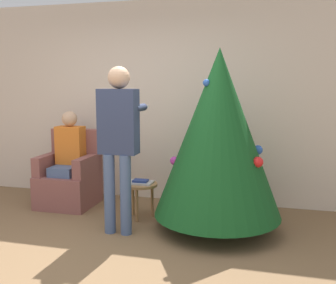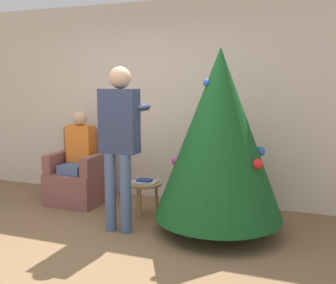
{
  "view_description": "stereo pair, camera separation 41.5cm",
  "coord_description": "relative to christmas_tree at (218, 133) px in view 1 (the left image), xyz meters",
  "views": [
    {
      "loc": [
        1.64,
        -2.95,
        1.61
      ],
      "look_at": [
        0.61,
        1.02,
        0.99
      ],
      "focal_mm": 42.0,
      "sensor_mm": 36.0,
      "label": 1
    },
    {
      "loc": [
        2.04,
        -2.83,
        1.61
      ],
      "look_at": [
        0.61,
        1.02,
        0.99
      ],
      "focal_mm": 42.0,
      "sensor_mm": 36.0,
      "label": 2
    }
  ],
  "objects": [
    {
      "name": "ground_plane",
      "position": [
        -1.12,
        -1.21,
        -1.08
      ],
      "size": [
        14.0,
        14.0,
        0.0
      ],
      "primitive_type": "plane",
      "color": "brown"
    },
    {
      "name": "wall_back",
      "position": [
        -1.12,
        1.02,
        0.27
      ],
      "size": [
        8.0,
        0.06,
        2.7
      ],
      "color": "beige",
      "rests_on": "ground_plane"
    },
    {
      "name": "christmas_tree",
      "position": [
        0.0,
        0.0,
        0.0
      ],
      "size": [
        1.38,
        1.38,
        1.98
      ],
      "color": "brown",
      "rests_on": "ground_plane"
    },
    {
      "name": "armchair",
      "position": [
        -2.02,
        0.43,
        -0.73
      ],
      "size": [
        0.69,
        0.67,
        0.99
      ],
      "color": "brown",
      "rests_on": "ground_plane"
    },
    {
      "name": "person_seated",
      "position": [
        -2.02,
        0.41,
        -0.4
      ],
      "size": [
        0.36,
        0.46,
        1.24
      ],
      "color": "#475B84",
      "rests_on": "ground_plane"
    },
    {
      "name": "person_standing",
      "position": [
        -1.02,
        -0.31,
        -0.0
      ],
      "size": [
        0.43,
        0.57,
        1.78
      ],
      "color": "#475B84",
      "rests_on": "ground_plane"
    },
    {
      "name": "side_stool",
      "position": [
        -0.94,
        0.16,
        -0.72
      ],
      "size": [
        0.41,
        0.41,
        0.43
      ],
      "color": "#A37547",
      "rests_on": "ground_plane"
    },
    {
      "name": "laptop",
      "position": [
        -0.94,
        0.16,
        -0.64
      ],
      "size": [
        0.29,
        0.21,
        0.02
      ],
      "color": "silver",
      "rests_on": "side_stool"
    },
    {
      "name": "book",
      "position": [
        -0.94,
        0.16,
        -0.62
      ],
      "size": [
        0.17,
        0.12,
        0.02
      ],
      "color": "navy",
      "rests_on": "laptop"
    }
  ]
}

